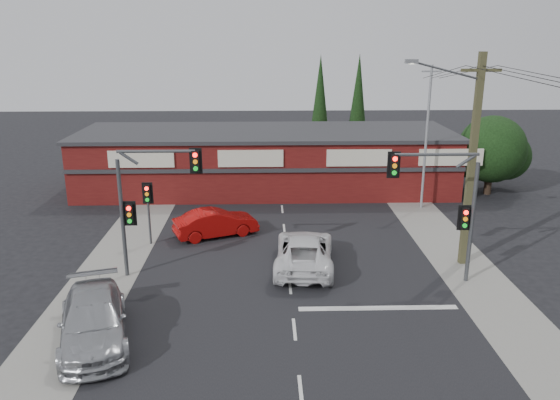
{
  "coord_description": "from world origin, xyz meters",
  "views": [
    {
      "loc": [
        -1.04,
        -21.39,
        10.65
      ],
      "look_at": [
        -0.38,
        3.0,
        3.29
      ],
      "focal_mm": 35.0,
      "sensor_mm": 36.0,
      "label": 1
    }
  ],
  "objects_px": {
    "white_suv": "(304,251)",
    "shop_building": "(266,159)",
    "silver_suv": "(93,320)",
    "red_sedan": "(216,223)",
    "utility_pole": "(470,155)"
  },
  "relations": [
    {
      "from": "red_sedan",
      "to": "utility_pole",
      "type": "relative_size",
      "value": 0.46
    },
    {
      "from": "red_sedan",
      "to": "shop_building",
      "type": "bearing_deg",
      "value": -38.24
    },
    {
      "from": "silver_suv",
      "to": "utility_pole",
      "type": "relative_size",
      "value": 0.57
    },
    {
      "from": "shop_building",
      "to": "utility_pole",
      "type": "relative_size",
      "value": 2.73
    },
    {
      "from": "shop_building",
      "to": "white_suv",
      "type": "bearing_deg",
      "value": -82.89
    },
    {
      "from": "red_sedan",
      "to": "shop_building",
      "type": "xyz_separation_m",
      "value": [
        2.82,
        9.86,
        1.38
      ]
    },
    {
      "from": "shop_building",
      "to": "utility_pole",
      "type": "xyz_separation_m",
      "value": [
        9.36,
        -14.0,
        3.26
      ]
    },
    {
      "from": "silver_suv",
      "to": "utility_pole",
      "type": "height_order",
      "value": "utility_pole"
    },
    {
      "from": "red_sedan",
      "to": "utility_pole",
      "type": "xyz_separation_m",
      "value": [
        12.18,
        -4.14,
        4.64
      ]
    },
    {
      "from": "red_sedan",
      "to": "utility_pole",
      "type": "distance_m",
      "value": 13.67
    },
    {
      "from": "white_suv",
      "to": "shop_building",
      "type": "distance_m",
      "value": 14.37
    },
    {
      "from": "silver_suv",
      "to": "red_sedan",
      "type": "xyz_separation_m",
      "value": [
        3.48,
        10.79,
        -0.07
      ]
    },
    {
      "from": "utility_pole",
      "to": "silver_suv",
      "type": "bearing_deg",
      "value": -156.97
    },
    {
      "from": "white_suv",
      "to": "utility_pole",
      "type": "distance_m",
      "value": 8.87
    },
    {
      "from": "silver_suv",
      "to": "red_sedan",
      "type": "height_order",
      "value": "silver_suv"
    }
  ]
}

